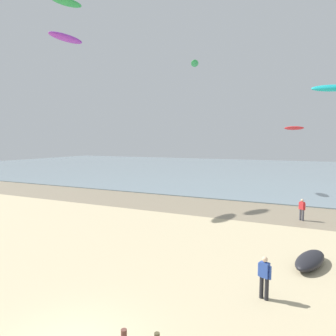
% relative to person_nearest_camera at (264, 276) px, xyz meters
% --- Properties ---
extents(wet_sand_strip, '(120.00, 7.61, 0.01)m').
position_rel_person_nearest_camera_xyz_m(wet_sand_strip, '(-4.68, 15.10, -0.91)').
color(wet_sand_strip, gray).
rests_on(wet_sand_strip, ground).
extents(sea, '(160.00, 70.00, 0.10)m').
position_rel_person_nearest_camera_xyz_m(sea, '(-4.68, 53.91, -0.87)').
color(sea, gray).
rests_on(sea, ground).
extents(person_nearest_camera, '(0.53, 0.34, 1.71)m').
position_rel_person_nearest_camera_xyz_m(person_nearest_camera, '(0.00, 0.00, 0.00)').
color(person_nearest_camera, '#232328').
rests_on(person_nearest_camera, ground).
extents(person_right_flank, '(0.49, 0.38, 1.71)m').
position_rel_person_nearest_camera_xyz_m(person_right_flank, '(1.04, 13.44, 0.00)').
color(person_right_flank, '#4C4C56').
rests_on(person_right_flank, ground).
extents(grounded_kite, '(1.85, 3.23, 0.61)m').
position_rel_person_nearest_camera_xyz_m(grounded_kite, '(1.63, 4.20, -0.61)').
color(grounded_kite, black).
rests_on(grounded_kite, ground).
extents(kite_aloft_3, '(1.84, 3.75, 0.59)m').
position_rel_person_nearest_camera_xyz_m(kite_aloft_3, '(-19.53, 10.35, 14.82)').
color(kite_aloft_3, purple).
extents(kite_aloft_4, '(3.35, 1.87, 0.84)m').
position_rel_person_nearest_camera_xyz_m(kite_aloft_4, '(2.87, 15.77, 9.45)').
color(kite_aloft_4, '#19B2B7').
extents(kite_aloft_5, '(2.02, 0.96, 0.54)m').
position_rel_person_nearest_camera_xyz_m(kite_aloft_5, '(-0.16, 22.61, 6.62)').
color(kite_aloft_5, red).
extents(kite_aloft_9, '(1.67, 3.02, 0.77)m').
position_rel_person_nearest_camera_xyz_m(kite_aloft_9, '(-12.11, 24.86, 15.02)').
color(kite_aloft_9, green).
extents(kite_aloft_11, '(2.45, 3.47, 0.79)m').
position_rel_person_nearest_camera_xyz_m(kite_aloft_11, '(-22.05, 13.26, 19.66)').
color(kite_aloft_11, green).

